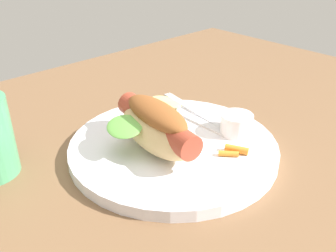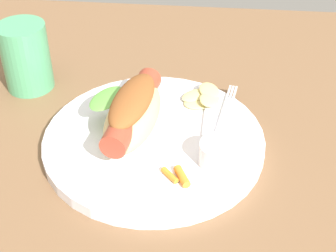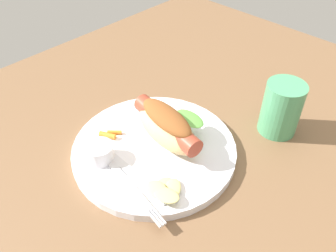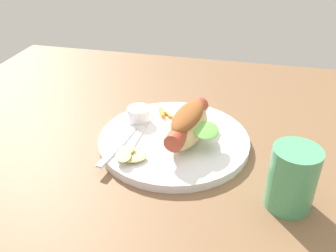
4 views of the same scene
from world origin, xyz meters
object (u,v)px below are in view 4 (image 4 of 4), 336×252
(plate, at_px, (174,140))
(chips_pile, at_px, (130,155))
(sauce_ramekin, at_px, (139,114))
(knife, at_px, (135,139))
(carrot_garnish, at_px, (164,114))
(drinking_cup, at_px, (292,178))
(hot_dog, at_px, (188,124))
(fork, at_px, (123,141))

(plate, distance_m, chips_pile, 0.11)
(sauce_ramekin, distance_m, knife, 0.07)
(carrot_garnish, relative_size, drinking_cup, 0.36)
(knife, bearing_deg, chips_pile, 11.48)
(hot_dog, bearing_deg, sauce_ramekin, -104.18)
(drinking_cup, bearing_deg, fork, -16.23)
(hot_dog, xyz_separation_m, sauce_ramekin, (0.11, -0.05, -0.02))
(hot_dog, distance_m, chips_pile, 0.12)
(plate, xyz_separation_m, hot_dog, (-0.03, 0.00, 0.04))
(knife, bearing_deg, drinking_cup, 72.44)
(drinking_cup, bearing_deg, hot_dog, -33.84)
(fork, xyz_separation_m, chips_pile, (-0.03, 0.05, 0.01))
(hot_dog, distance_m, carrot_garnish, 0.11)
(carrot_garnish, distance_m, drinking_cup, 0.32)
(knife, height_order, drinking_cup, drinking_cup)
(sauce_ramekin, bearing_deg, chips_pile, 100.52)
(sauce_ramekin, bearing_deg, knife, 100.98)
(plate, xyz_separation_m, fork, (0.09, 0.04, 0.01))
(hot_dog, relative_size, fork, 0.95)
(chips_pile, distance_m, carrot_garnish, 0.16)
(hot_dog, xyz_separation_m, knife, (0.10, 0.02, -0.03))
(plate, xyz_separation_m, sauce_ramekin, (0.08, -0.04, 0.02))
(knife, bearing_deg, sauce_ramekin, -167.46)
(plate, relative_size, hot_dog, 1.82)
(hot_dog, relative_size, carrot_garnish, 4.26)
(knife, distance_m, chips_pile, 0.06)
(sauce_ramekin, distance_m, carrot_garnish, 0.06)
(plate, xyz_separation_m, carrot_garnish, (0.04, -0.08, 0.01))
(plate, height_order, carrot_garnish, carrot_garnish)
(plate, relative_size, sauce_ramekin, 6.22)
(knife, bearing_deg, carrot_garnish, 164.65)
(carrot_garnish, bearing_deg, hot_dog, 128.96)
(hot_dog, bearing_deg, carrot_garnish, -131.85)
(hot_dog, height_order, knife, hot_dog)
(sauce_ramekin, distance_m, drinking_cup, 0.33)
(hot_dog, relative_size, knife, 1.09)
(carrot_garnish, xyz_separation_m, drinking_cup, (-0.24, 0.20, 0.03))
(knife, xyz_separation_m, chips_pile, (-0.01, 0.06, 0.01))
(sauce_ramekin, height_order, drinking_cup, drinking_cup)
(plate, bearing_deg, drinking_cup, 148.88)
(sauce_ramekin, xyz_separation_m, carrot_garnish, (-0.05, -0.03, -0.01))
(sauce_ramekin, relative_size, drinking_cup, 0.45)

